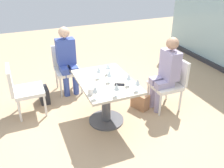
{
  "coord_description": "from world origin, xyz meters",
  "views": [
    {
      "loc": [
        3.04,
        -1.16,
        2.38
      ],
      "look_at": [
        0.0,
        0.1,
        0.65
      ],
      "focal_mm": 39.38,
      "sensor_mm": 36.0,
      "label": 1
    }
  ],
  "objects_px": {
    "chair_near_window": "(170,81)",
    "wine_glass_4": "(95,90)",
    "wine_glass_0": "(99,70)",
    "coffee_cup": "(91,91)",
    "wine_glass_6": "(108,66)",
    "person_near_window": "(166,71)",
    "chair_front_left": "(22,88)",
    "handbag_1": "(140,101)",
    "person_side_end": "(67,58)",
    "wine_glass_3": "(117,87)",
    "dining_table_main": "(106,93)",
    "chair_side_end": "(66,66)",
    "wine_glass_1": "(109,74)",
    "wine_glass_5": "(138,82)",
    "wine_glass_2": "(129,77)",
    "handbag_0": "(44,95)",
    "cell_phone_on_table": "(120,85)"
  },
  "relations": [
    {
      "from": "chair_front_left",
      "to": "cell_phone_on_table",
      "type": "distance_m",
      "value": 1.61
    },
    {
      "from": "wine_glass_0",
      "to": "coffee_cup",
      "type": "xyz_separation_m",
      "value": [
        0.41,
        -0.26,
        -0.09
      ]
    },
    {
      "from": "chair_side_end",
      "to": "wine_glass_3",
      "type": "bearing_deg",
      "value": 8.81
    },
    {
      "from": "wine_glass_0",
      "to": "wine_glass_1",
      "type": "distance_m",
      "value": 0.2
    },
    {
      "from": "person_side_end",
      "to": "wine_glass_6",
      "type": "distance_m",
      "value": 1.1
    },
    {
      "from": "chair_side_end",
      "to": "wine_glass_5",
      "type": "distance_m",
      "value": 1.9
    },
    {
      "from": "wine_glass_4",
      "to": "handbag_1",
      "type": "distance_m",
      "value": 1.35
    },
    {
      "from": "person_side_end",
      "to": "wine_glass_0",
      "type": "height_order",
      "value": "person_side_end"
    },
    {
      "from": "wine_glass_4",
      "to": "coffee_cup",
      "type": "xyz_separation_m",
      "value": [
        -0.14,
        -0.02,
        -0.09
      ]
    },
    {
      "from": "chair_front_left",
      "to": "person_near_window",
      "type": "xyz_separation_m",
      "value": [
        0.7,
        2.24,
        0.2
      ]
    },
    {
      "from": "dining_table_main",
      "to": "person_near_window",
      "type": "height_order",
      "value": "person_near_window"
    },
    {
      "from": "wine_glass_4",
      "to": "handbag_1",
      "type": "xyz_separation_m",
      "value": [
        -0.56,
        0.99,
        -0.72
      ]
    },
    {
      "from": "handbag_1",
      "to": "dining_table_main",
      "type": "bearing_deg",
      "value": -101.96
    },
    {
      "from": "wine_glass_3",
      "to": "wine_glass_4",
      "type": "height_order",
      "value": "same"
    },
    {
      "from": "wine_glass_0",
      "to": "handbag_0",
      "type": "xyz_separation_m",
      "value": [
        -0.87,
        -0.76,
        -0.72
      ]
    },
    {
      "from": "person_side_end",
      "to": "handbag_0",
      "type": "distance_m",
      "value": 0.8
    },
    {
      "from": "wine_glass_3",
      "to": "chair_near_window",
      "type": "bearing_deg",
      "value": 111.48
    },
    {
      "from": "chair_near_window",
      "to": "wine_glass_4",
      "type": "bearing_deg",
      "value": -73.73
    },
    {
      "from": "handbag_0",
      "to": "chair_side_end",
      "type": "bearing_deg",
      "value": 121.42
    },
    {
      "from": "wine_glass_1",
      "to": "wine_glass_5",
      "type": "height_order",
      "value": "same"
    },
    {
      "from": "dining_table_main",
      "to": "wine_glass_5",
      "type": "distance_m",
      "value": 0.64
    },
    {
      "from": "chair_side_end",
      "to": "wine_glass_3",
      "type": "height_order",
      "value": "wine_glass_3"
    },
    {
      "from": "wine_glass_2",
      "to": "handbag_0",
      "type": "bearing_deg",
      "value": -139.32
    },
    {
      "from": "chair_near_window",
      "to": "wine_glass_2",
      "type": "xyz_separation_m",
      "value": [
        0.27,
        -0.93,
        0.37
      ]
    },
    {
      "from": "person_near_window",
      "to": "handbag_1",
      "type": "distance_m",
      "value": 0.69
    },
    {
      "from": "chair_front_left",
      "to": "person_side_end",
      "type": "xyz_separation_m",
      "value": [
        -0.5,
        0.87,
        0.2
      ]
    },
    {
      "from": "wine_glass_3",
      "to": "handbag_1",
      "type": "relative_size",
      "value": 0.62
    },
    {
      "from": "chair_side_end",
      "to": "person_near_window",
      "type": "height_order",
      "value": "person_near_window"
    },
    {
      "from": "dining_table_main",
      "to": "handbag_1",
      "type": "bearing_deg",
      "value": 100.62
    },
    {
      "from": "person_near_window",
      "to": "wine_glass_0",
      "type": "bearing_deg",
      "value": -95.7
    },
    {
      "from": "chair_side_end",
      "to": "handbag_1",
      "type": "distance_m",
      "value": 1.58
    },
    {
      "from": "chair_front_left",
      "to": "person_near_window",
      "type": "bearing_deg",
      "value": 72.54
    },
    {
      "from": "chair_near_window",
      "to": "wine_glass_5",
      "type": "xyz_separation_m",
      "value": [
        0.46,
        -0.89,
        0.37
      ]
    },
    {
      "from": "wine_glass_1",
      "to": "chair_near_window",
      "type": "bearing_deg",
      "value": 93.13
    },
    {
      "from": "person_near_window",
      "to": "person_side_end",
      "type": "bearing_deg",
      "value": -131.32
    },
    {
      "from": "person_near_window",
      "to": "wine_glass_5",
      "type": "xyz_separation_m",
      "value": [
        0.46,
        -0.78,
        0.16
      ]
    },
    {
      "from": "chair_near_window",
      "to": "handbag_1",
      "type": "distance_m",
      "value": 0.62
    },
    {
      "from": "wine_glass_2",
      "to": "wine_glass_3",
      "type": "relative_size",
      "value": 1.0
    },
    {
      "from": "person_near_window",
      "to": "wine_glass_2",
      "type": "distance_m",
      "value": 0.88
    },
    {
      "from": "chair_side_end",
      "to": "chair_front_left",
      "type": "relative_size",
      "value": 1.0
    },
    {
      "from": "wine_glass_6",
      "to": "wine_glass_0",
      "type": "bearing_deg",
      "value": -64.46
    },
    {
      "from": "chair_side_end",
      "to": "person_side_end",
      "type": "xyz_separation_m",
      "value": [
        0.11,
        0.0,
        0.2
      ]
    },
    {
      "from": "chair_near_window",
      "to": "person_side_end",
      "type": "relative_size",
      "value": 0.69
    },
    {
      "from": "wine_glass_2",
      "to": "handbag_1",
      "type": "height_order",
      "value": "wine_glass_2"
    },
    {
      "from": "chair_side_end",
      "to": "wine_glass_2",
      "type": "height_order",
      "value": "wine_glass_2"
    },
    {
      "from": "coffee_cup",
      "to": "wine_glass_6",
      "type": "bearing_deg",
      "value": 138.13
    },
    {
      "from": "chair_near_window",
      "to": "wine_glass_1",
      "type": "bearing_deg",
      "value": -86.87
    },
    {
      "from": "wine_glass_0",
      "to": "handbag_1",
      "type": "xyz_separation_m",
      "value": [
        -0.01,
        0.74,
        -0.72
      ]
    },
    {
      "from": "chair_side_end",
      "to": "handbag_0",
      "type": "distance_m",
      "value": 0.71
    },
    {
      "from": "wine_glass_5",
      "to": "wine_glass_2",
      "type": "bearing_deg",
      "value": -167.38
    }
  ]
}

